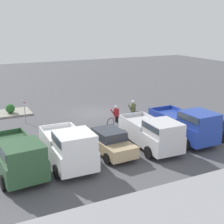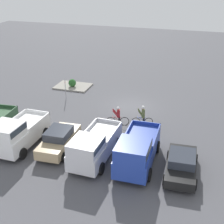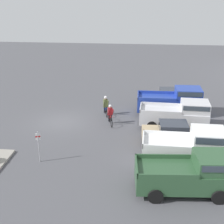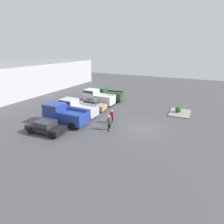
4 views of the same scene
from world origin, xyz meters
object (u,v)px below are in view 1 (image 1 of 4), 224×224
(pickup_truck_1, at_px, (153,133))
(pickup_truck_2, at_px, (69,147))
(cyclist_0, at_px, (116,116))
(pickup_truck_0, at_px, (186,124))
(fire_lane_sign, at_px, (25,108))
(sedan_0, at_px, (216,125))
(sedan_1, at_px, (109,142))
(pickup_truck_3, at_px, (17,156))
(shrub, at_px, (10,109))
(cyclist_1, at_px, (133,110))

(pickup_truck_1, bearing_deg, pickup_truck_2, 1.05)
(pickup_truck_1, distance_m, cyclist_0, 5.33)
(pickup_truck_0, relative_size, fire_lane_sign, 2.60)
(pickup_truck_1, bearing_deg, pickup_truck_0, -176.46)
(sedan_0, relative_size, pickup_truck_2, 0.88)
(sedan_1, bearing_deg, pickup_truck_1, 167.23)
(sedan_1, height_order, pickup_truck_2, pickup_truck_2)
(sedan_0, height_order, pickup_truck_1, pickup_truck_1)
(pickup_truck_3, relative_size, fire_lane_sign, 2.54)
(sedan_1, bearing_deg, sedan_0, 177.60)
(sedan_0, distance_m, pickup_truck_0, 2.84)
(cyclist_0, distance_m, shrub, 9.77)
(pickup_truck_0, height_order, fire_lane_sign, pickup_truck_0)
(cyclist_1, bearing_deg, pickup_truck_2, 38.58)
(pickup_truck_1, xyz_separation_m, fire_lane_sign, (6.23, -9.03, 0.14))
(pickup_truck_3, height_order, cyclist_0, pickup_truck_3)
(pickup_truck_3, xyz_separation_m, cyclist_1, (-10.32, -5.81, -0.23))
(sedan_0, relative_size, pickup_truck_1, 0.82)
(sedan_0, xyz_separation_m, cyclist_0, (5.53, -5.04, 0.12))
(shrub, bearing_deg, cyclist_0, 135.89)
(pickup_truck_0, distance_m, fire_lane_sign, 12.66)
(cyclist_1, bearing_deg, shrub, -34.86)
(sedan_0, height_order, pickup_truck_2, pickup_truck_2)
(sedan_0, xyz_separation_m, pickup_truck_2, (11.21, 0.38, 0.51))
(shrub, bearing_deg, sedan_0, 136.66)
(pickup_truck_1, distance_m, pickup_truck_2, 5.59)
(pickup_truck_1, xyz_separation_m, cyclist_0, (-0.08, -5.32, -0.31))
(pickup_truck_2, bearing_deg, cyclist_1, -141.42)
(sedan_1, bearing_deg, cyclist_1, -131.89)
(sedan_0, distance_m, cyclist_0, 7.49)
(pickup_truck_0, distance_m, pickup_truck_1, 2.83)
(pickup_truck_1, bearing_deg, cyclist_1, -108.31)
(sedan_0, relative_size, fire_lane_sign, 2.09)
(pickup_truck_1, distance_m, cyclist_1, 6.24)
(cyclist_0, bearing_deg, fire_lane_sign, -30.42)
(sedan_0, xyz_separation_m, pickup_truck_1, (5.61, 0.28, 0.42))
(pickup_truck_1, bearing_deg, fire_lane_sign, -55.40)
(sedan_1, relative_size, pickup_truck_3, 0.83)
(pickup_truck_1, xyz_separation_m, pickup_truck_3, (8.35, -0.11, 0.00))
(pickup_truck_1, bearing_deg, cyclist_0, -90.86)
(cyclist_0, xyz_separation_m, shrub, (7.01, -6.80, -0.25))
(fire_lane_sign, bearing_deg, cyclist_0, 149.58)
(pickup_truck_0, xyz_separation_m, cyclist_0, (2.74, -5.15, -0.40))
(pickup_truck_3, bearing_deg, pickup_truck_0, -179.67)
(sedan_1, xyz_separation_m, shrub, (4.15, -11.49, -0.21))
(pickup_truck_0, height_order, cyclist_0, pickup_truck_0)
(cyclist_0, bearing_deg, pickup_truck_3, 31.72)
(pickup_truck_3, bearing_deg, shrub, -96.74)
(pickup_truck_0, relative_size, cyclist_1, 3.08)
(pickup_truck_0, relative_size, shrub, 6.67)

